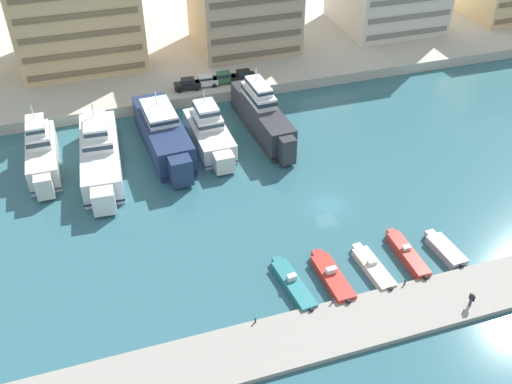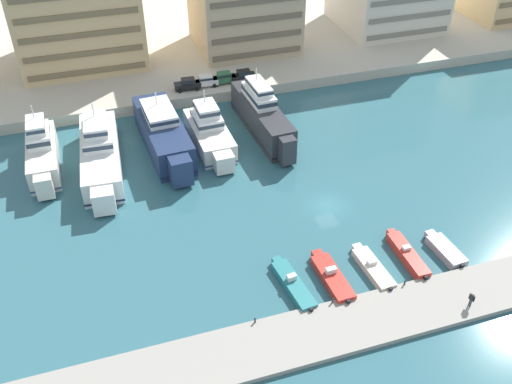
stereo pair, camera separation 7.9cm
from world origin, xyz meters
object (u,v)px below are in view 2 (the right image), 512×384
object	(u,v)px
motorboat_red_left	(332,277)
car_black_center_left	(243,75)
yacht_navy_mid_left	(164,134)
yacht_ivory_center_left	(210,132)
yacht_white_left	(100,152)
car_green_mid_left	(224,77)
yacht_charcoal_center	(262,115)
motorboat_cream_mid_left	(373,268)
car_white_left	(205,81)
motorboat_grey_center	(445,250)
motorboat_red_center_left	(407,255)
motorboat_teal_far_left	(293,284)
pedestrian_near_edge	(472,298)
car_black_far_left	(188,84)
yacht_ivory_far_left	(42,152)

from	to	relation	value
motorboat_red_left	car_black_center_left	bearing A→B (deg)	85.31
yacht_navy_mid_left	yacht_ivory_center_left	bearing A→B (deg)	-8.70
yacht_white_left	car_green_mid_left	xyz separation A→B (m)	(21.10, 15.65, 0.36)
motorboat_red_left	yacht_charcoal_center	bearing A→B (deg)	85.39
motorboat_cream_mid_left	car_white_left	size ratio (longest dim) A/B	1.78
car_white_left	car_green_mid_left	bearing A→B (deg)	3.30
yacht_ivory_center_left	motorboat_grey_center	xyz separation A→B (m)	(19.27, -29.51, -1.58)
yacht_ivory_center_left	motorboat_grey_center	size ratio (longest dim) A/B	2.46
yacht_charcoal_center	motorboat_red_center_left	world-z (taller)	yacht_charcoal_center
car_green_mid_left	motorboat_teal_far_left	bearing A→B (deg)	-95.95
motorboat_red_center_left	motorboat_grey_center	bearing A→B (deg)	-7.16
yacht_white_left	yacht_navy_mid_left	xyz separation A→B (m)	(8.79, 1.93, 0.07)
motorboat_teal_far_left	pedestrian_near_edge	distance (m)	17.59
motorboat_cream_mid_left	car_green_mid_left	distance (m)	44.47
motorboat_teal_far_left	pedestrian_near_edge	bearing A→B (deg)	-27.44
motorboat_cream_mid_left	car_black_far_left	world-z (taller)	car_black_far_left
motorboat_red_left	motorboat_red_center_left	size ratio (longest dim) A/B	0.99
car_black_far_left	pedestrian_near_edge	xyz separation A→B (m)	(17.00, -51.54, -1.09)
yacht_charcoal_center	car_black_center_left	distance (m)	13.32
yacht_charcoal_center	car_white_left	distance (m)	14.30
motorboat_grey_center	car_black_far_left	size ratio (longest dim) A/B	1.48
yacht_navy_mid_left	car_green_mid_left	distance (m)	18.43
yacht_white_left	pedestrian_near_edge	distance (m)	48.46
motorboat_red_left	yacht_ivory_center_left	bearing A→B (deg)	100.84
motorboat_cream_mid_left	yacht_ivory_center_left	bearing A→B (deg)	109.46
yacht_ivory_center_left	motorboat_red_left	distance (m)	30.11
yacht_white_left	pedestrian_near_edge	world-z (taller)	yacht_white_left
yacht_charcoal_center	pedestrian_near_edge	distance (m)	39.48
motorboat_red_left	motorboat_grey_center	world-z (taller)	motorboat_red_left
yacht_ivory_center_left	yacht_charcoal_center	distance (m)	8.25
yacht_charcoal_center	motorboat_cream_mid_left	distance (m)	30.86
yacht_ivory_center_left	yacht_charcoal_center	world-z (taller)	yacht_charcoal_center
car_black_center_left	pedestrian_near_edge	xyz separation A→B (m)	(7.78, -51.71, -1.09)
yacht_ivory_center_left	motorboat_red_left	size ratio (longest dim) A/B	1.92
pedestrian_near_edge	motorboat_cream_mid_left	bearing A→B (deg)	130.51
yacht_ivory_center_left	motorboat_cream_mid_left	world-z (taller)	yacht_ivory_center_left
motorboat_red_left	pedestrian_near_edge	xyz separation A→B (m)	(11.39, -7.73, 1.07)
pedestrian_near_edge	yacht_charcoal_center	bearing A→B (deg)	103.06
motorboat_red_left	car_green_mid_left	world-z (taller)	car_green_mid_left
yacht_ivory_center_left	car_black_far_left	bearing A→B (deg)	89.79
motorboat_teal_far_left	car_black_far_left	distance (m)	43.53
motorboat_red_left	pedestrian_near_edge	distance (m)	13.81
yacht_navy_mid_left	pedestrian_near_edge	bearing A→B (deg)	-58.62
yacht_ivory_far_left	car_black_far_left	world-z (taller)	yacht_ivory_far_left
pedestrian_near_edge	motorboat_grey_center	bearing A→B (deg)	74.03
yacht_charcoal_center	yacht_white_left	bearing A→B (deg)	-174.71
motorboat_teal_far_left	car_black_center_left	xyz separation A→B (m)	(7.80, 43.62, 2.23)
yacht_navy_mid_left	motorboat_red_left	distance (m)	32.80
yacht_ivory_center_left	yacht_charcoal_center	bearing A→B (deg)	8.23
yacht_ivory_center_left	car_green_mid_left	bearing A→B (deg)	67.64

